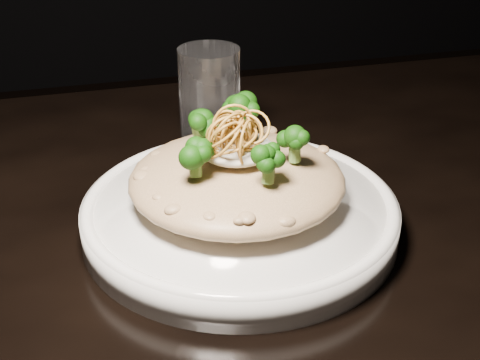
# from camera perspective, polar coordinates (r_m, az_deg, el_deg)

# --- Properties ---
(table) EXTENTS (1.10, 0.80, 0.75)m
(table) POSITION_cam_1_polar(r_m,az_deg,el_deg) (0.74, 5.83, -7.99)
(table) COLOR black
(table) RESTS_ON ground
(plate) EXTENTS (0.30, 0.30, 0.03)m
(plate) POSITION_cam_1_polar(r_m,az_deg,el_deg) (0.64, 0.00, -3.08)
(plate) COLOR white
(plate) RESTS_ON table
(risotto) EXTENTS (0.20, 0.20, 0.04)m
(risotto) POSITION_cam_1_polar(r_m,az_deg,el_deg) (0.63, -0.26, 0.06)
(risotto) COLOR brown
(risotto) RESTS_ON plate
(broccoli) EXTENTS (0.15, 0.15, 0.06)m
(broccoli) POSITION_cam_1_polar(r_m,az_deg,el_deg) (0.60, 0.01, 4.11)
(broccoli) COLOR black
(broccoli) RESTS_ON risotto
(cheese) EXTENTS (0.07, 0.07, 0.02)m
(cheese) POSITION_cam_1_polar(r_m,az_deg,el_deg) (0.61, -0.31, 2.72)
(cheese) COLOR white
(cheese) RESTS_ON risotto
(shallots) EXTENTS (0.06, 0.06, 0.04)m
(shallots) POSITION_cam_1_polar(r_m,az_deg,el_deg) (0.59, -0.28, 4.71)
(shallots) COLOR #8C5E1D
(shallots) RESTS_ON cheese
(drinking_glass) EXTENTS (0.09, 0.09, 0.13)m
(drinking_glass) POSITION_cam_1_polar(r_m,az_deg,el_deg) (0.78, -2.60, 6.75)
(drinking_glass) COLOR silver
(drinking_glass) RESTS_ON table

